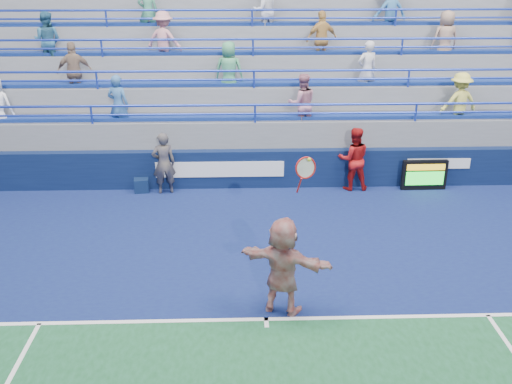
{
  "coord_description": "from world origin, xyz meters",
  "views": [
    {
      "loc": [
        -0.46,
        -8.69,
        6.17
      ],
      "look_at": [
        -0.11,
        2.5,
        1.5
      ],
      "focal_mm": 40.0,
      "sensor_mm": 36.0,
      "label": 1
    }
  ],
  "objects_px": {
    "line_judge": "(164,163)",
    "tennis_player": "(283,266)",
    "serve_speed_board": "(424,175)",
    "judge_chair": "(142,184)",
    "ball_girl": "(354,159)"
  },
  "relations": [
    {
      "from": "line_judge",
      "to": "tennis_player",
      "type": "bearing_deg",
      "value": 102.61
    },
    {
      "from": "serve_speed_board",
      "to": "line_judge",
      "type": "xyz_separation_m",
      "value": [
        -7.28,
        0.0,
        0.43
      ]
    },
    {
      "from": "judge_chair",
      "to": "line_judge",
      "type": "xyz_separation_m",
      "value": [
        0.68,
        -0.12,
        0.65
      ]
    },
    {
      "from": "judge_chair",
      "to": "ball_girl",
      "type": "height_order",
      "value": "ball_girl"
    },
    {
      "from": "serve_speed_board",
      "to": "tennis_player",
      "type": "distance_m",
      "value": 7.33
    },
    {
      "from": "serve_speed_board",
      "to": "ball_girl",
      "type": "xyz_separation_m",
      "value": [
        -2.01,
        0.12,
        0.46
      ]
    },
    {
      "from": "line_judge",
      "to": "ball_girl",
      "type": "bearing_deg",
      "value": 167.87
    },
    {
      "from": "judge_chair",
      "to": "ball_girl",
      "type": "distance_m",
      "value": 5.98
    },
    {
      "from": "judge_chair",
      "to": "ball_girl",
      "type": "relative_size",
      "value": 0.39
    },
    {
      "from": "judge_chair",
      "to": "line_judge",
      "type": "distance_m",
      "value": 0.94
    },
    {
      "from": "judge_chair",
      "to": "tennis_player",
      "type": "height_order",
      "value": "tennis_player"
    },
    {
      "from": "serve_speed_board",
      "to": "line_judge",
      "type": "relative_size",
      "value": 0.72
    },
    {
      "from": "judge_chair",
      "to": "tennis_player",
      "type": "xyz_separation_m",
      "value": [
        3.52,
        -5.94,
        0.73
      ]
    },
    {
      "from": "line_judge",
      "to": "serve_speed_board",
      "type": "bearing_deg",
      "value": 166.57
    },
    {
      "from": "tennis_player",
      "to": "ball_girl",
      "type": "height_order",
      "value": "tennis_player"
    }
  ]
}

